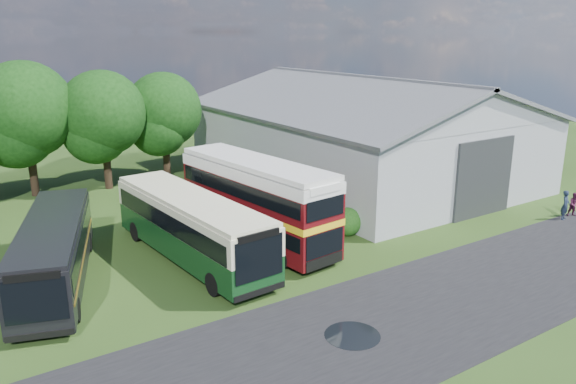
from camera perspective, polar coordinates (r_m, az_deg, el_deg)
ground at (r=25.60m, az=4.79°, el=-10.59°), size 120.00×120.00×0.00m
asphalt_road at (r=25.54m, az=14.46°, el=-11.14°), size 60.00×8.00×0.02m
puddle at (r=22.72m, az=6.55°, el=-14.32°), size 2.20×2.20×0.01m
storage_shed at (r=45.38m, az=7.32°, el=6.64°), size 18.80×24.80×8.15m
tree_mid at (r=43.43m, az=-25.14°, el=7.55°), size 6.80×6.80×9.60m
tree_right_a at (r=43.54m, az=-18.33°, el=7.60°), size 6.26×6.26×8.83m
tree_right_b at (r=45.88m, az=-12.52°, el=8.10°), size 5.98×5.98×8.45m
shrub_front at (r=33.13m, az=5.98°, el=-4.29°), size 1.70×1.70×1.70m
shrub_mid at (r=34.60m, az=3.88°, el=-3.35°), size 1.60×1.60×1.60m
shrub_back at (r=36.12m, az=1.95°, el=-2.48°), size 1.80×1.80×1.80m
bus_green_single at (r=29.26m, az=-9.78°, el=-3.46°), size 3.67×12.46×3.39m
bus_maroon_double at (r=31.04m, az=-3.22°, el=-1.03°), size 4.01×11.25×4.73m
bus_dark_single at (r=28.20m, az=-22.66°, el=-5.59°), size 6.00×11.53×3.11m
visitor_a at (r=39.28m, az=26.35°, el=-1.22°), size 0.78×0.62×1.87m
visitor_b at (r=40.28m, az=27.08°, el=-1.16°), size 0.95×0.90×1.55m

